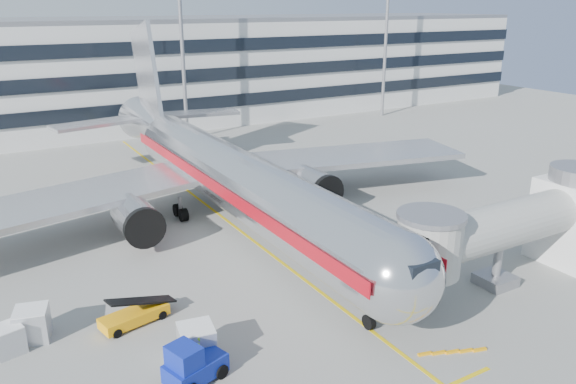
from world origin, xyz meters
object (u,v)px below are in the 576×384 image
cargo_container_right (8,340)px  ramp_worker (200,351)px  baggage_tug (192,365)px  cargo_container_left (32,324)px  cargo_container_front (197,343)px  belt_loader (134,315)px  main_jet (224,173)px

cargo_container_right → ramp_worker: (8.31, -6.34, 0.15)m
baggage_tug → cargo_container_left: 10.13m
cargo_container_front → cargo_container_left: bearing=138.5°
cargo_container_right → cargo_container_front: (8.45, -5.56, 0.17)m
baggage_tug → ramp_worker: bearing=50.2°
belt_loader → cargo_container_front: size_ratio=2.06×
baggage_tug → cargo_container_left: size_ratio=1.56×
belt_loader → cargo_container_left: bearing=166.2°
belt_loader → baggage_tug: (0.97, -6.70, 0.40)m
cargo_container_left → belt_loader: bearing=-13.8°
cargo_container_left → cargo_container_right: (-1.32, -0.74, -0.14)m
belt_loader → ramp_worker: belt_loader is taller
belt_loader → cargo_container_right: size_ratio=2.38×
belt_loader → baggage_tug: baggage_tug is taller
baggage_tug → cargo_container_front: bearing=61.9°
cargo_container_right → ramp_worker: 10.45m
baggage_tug → cargo_container_right: size_ratio=1.86×
belt_loader → cargo_container_right: bearing=175.2°
baggage_tug → ramp_worker: 1.19m
main_jet → cargo_container_front: size_ratio=24.84×
cargo_container_front → cargo_container_right: bearing=146.6°
belt_loader → cargo_container_left: size_ratio=1.99×
belt_loader → baggage_tug: 6.78m
ramp_worker → cargo_container_right: bearing=115.6°
main_jet → cargo_container_left: size_ratio=24.05×
baggage_tug → ramp_worker: size_ratio=1.78×
main_jet → cargo_container_front: bearing=-118.6°
belt_loader → cargo_container_right: 6.60m
cargo_container_left → cargo_container_right: bearing=-150.7°
ramp_worker → belt_loader: bearing=79.6°
belt_loader → cargo_container_left: 5.42m
ramp_worker → cargo_container_front: bearing=52.6°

